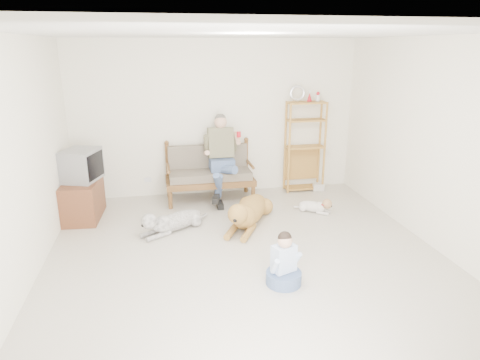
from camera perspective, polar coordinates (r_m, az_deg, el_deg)
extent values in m
plane|color=silver|center=(5.44, 1.13, -10.78)|extent=(5.50, 5.50, 0.00)
plane|color=white|center=(4.79, 1.33, 18.99)|extent=(5.50, 5.50, 0.00)
plane|color=white|center=(7.60, -3.16, 8.17)|extent=(5.00, 0.00, 5.00)
plane|color=white|center=(2.50, 14.87, -12.44)|extent=(5.00, 0.00, 5.00)
plane|color=white|center=(5.06, -27.66, 1.46)|extent=(0.00, 5.50, 5.50)
plane|color=white|center=(5.98, 25.43, 3.96)|extent=(0.00, 5.50, 5.50)
cube|color=brown|center=(7.39, -4.02, -0.08)|extent=(1.50, 0.71, 0.10)
cube|color=#6E6454|center=(7.36, -4.04, 0.78)|extent=(1.38, 0.61, 0.13)
cube|color=#6E6454|center=(7.53, -4.30, 3.01)|extent=(1.38, 0.13, 0.45)
cylinder|color=brown|center=(7.54, -4.39, 4.59)|extent=(1.40, 0.06, 0.05)
cylinder|color=brown|center=(7.13, -9.29, -2.64)|extent=(0.07, 0.07, 0.30)
cylinder|color=brown|center=(7.60, -9.57, 1.19)|extent=(0.07, 0.07, 0.95)
cylinder|color=brown|center=(7.29, 1.77, -1.96)|extent=(0.07, 0.07, 0.30)
cylinder|color=brown|center=(7.75, 0.83, 1.76)|extent=(0.07, 0.07, 0.95)
cube|color=#515F95|center=(7.33, -2.45, 2.16)|extent=(0.41, 0.39, 0.20)
cube|color=#736F50|center=(7.34, -2.61, 5.04)|extent=(0.43, 0.29, 0.53)
sphere|color=tan|center=(7.25, -2.61, 7.73)|extent=(0.21, 0.21, 0.21)
sphere|color=#55514B|center=(7.26, -2.64, 8.08)|extent=(0.19, 0.19, 0.19)
cylinder|color=red|center=(7.14, -0.17, 6.11)|extent=(0.07, 0.07, 0.09)
cube|color=#C1863C|center=(7.74, 8.90, 10.16)|extent=(0.69, 0.28, 0.03)
torus|color=silver|center=(7.66, 7.65, 11.39)|extent=(0.29, 0.05, 0.29)
cone|color=red|center=(7.75, 9.25, 10.86)|extent=(0.09, 0.09, 0.15)
cylinder|color=#C1863C|center=(7.66, 6.59, 4.09)|extent=(0.04, 0.04, 1.63)
cylinder|color=#C1863C|center=(7.90, 6.03, 4.51)|extent=(0.04, 0.04, 1.63)
cylinder|color=#C1863C|center=(7.88, 11.23, 4.25)|extent=(0.04, 0.04, 1.63)
cylinder|color=#C1863C|center=(8.11, 10.56, 4.66)|extent=(0.04, 0.04, 1.63)
cube|color=white|center=(8.09, 10.41, -0.89)|extent=(0.22, 0.18, 0.13)
cube|color=brown|center=(7.05, -20.19, -2.46)|extent=(0.56, 0.93, 0.60)
cube|color=brown|center=(6.89, -22.42, -3.17)|extent=(0.05, 0.40, 0.50)
cube|color=brown|center=(7.30, -21.79, -1.97)|extent=(0.05, 0.40, 0.50)
cube|color=gray|center=(6.94, -20.42, 1.88)|extent=(0.62, 0.69, 0.48)
cube|color=black|center=(6.83, -18.72, 1.83)|extent=(0.18, 0.47, 0.38)
cube|color=silver|center=(7.76, -12.20, 0.02)|extent=(0.12, 0.02, 0.08)
ellipsoid|color=#A47439|center=(6.53, 1.37, -4.05)|extent=(0.90, 1.20, 0.36)
sphere|color=#A47439|center=(6.21, 0.51, -4.96)|extent=(0.36, 0.36, 0.36)
sphere|color=#A47439|center=(5.90, -0.28, -4.57)|extent=(0.28, 0.28, 0.28)
ellipsoid|color=#A47439|center=(5.79, -0.66, -5.28)|extent=(0.21, 0.24, 0.11)
cylinder|color=#A47439|center=(7.08, 2.62, -3.23)|extent=(0.12, 0.46, 0.06)
ellipsoid|color=#A47439|center=(5.95, -1.12, -4.36)|extent=(0.10, 0.11, 0.14)
ellipsoid|color=#A47439|center=(5.90, 0.73, -4.57)|extent=(0.10, 0.11, 0.14)
ellipsoid|color=white|center=(6.34, -8.35, -5.40)|extent=(0.88, 0.71, 0.26)
sphere|color=white|center=(6.20, -10.30, -5.86)|extent=(0.26, 0.26, 0.26)
sphere|color=white|center=(6.06, -12.04, -5.41)|extent=(0.22, 0.22, 0.22)
ellipsoid|color=white|center=(6.02, -12.84, -5.84)|extent=(0.19, 0.17, 0.09)
cylinder|color=white|center=(6.61, -5.29, -5.05)|extent=(0.24, 0.30, 0.04)
ellipsoid|color=white|center=(6.13, -12.25, -5.15)|extent=(0.09, 0.08, 0.11)
ellipsoid|color=white|center=(6.01, -11.47, -5.57)|extent=(0.09, 0.08, 0.11)
ellipsoid|color=white|center=(7.03, 9.59, -3.49)|extent=(0.47, 0.43, 0.17)
sphere|color=white|center=(6.99, 10.62, -3.57)|extent=(0.17, 0.17, 0.17)
sphere|color=#A77C53|center=(6.94, 11.52, -3.14)|extent=(0.16, 0.16, 0.16)
ellipsoid|color=#A77C53|center=(6.93, 12.07, -3.35)|extent=(0.13, 0.12, 0.06)
cylinder|color=white|center=(7.12, 7.89, -3.60)|extent=(0.18, 0.08, 0.03)
cone|color=#A77C53|center=(6.88, 11.29, -2.89)|extent=(0.05, 0.05, 0.06)
cone|color=#A77C53|center=(6.98, 11.55, -2.61)|extent=(0.05, 0.05, 0.06)
torus|color=red|center=(6.95, 11.34, -3.20)|extent=(0.15, 0.15, 0.02)
cylinder|color=#515F95|center=(4.97, 5.84, -12.84)|extent=(0.40, 0.40, 0.15)
cube|color=silver|center=(4.87, 5.86, -10.32)|extent=(0.30, 0.25, 0.31)
sphere|color=tan|center=(4.75, 6.01, -8.08)|extent=(0.16, 0.16, 0.16)
sphere|color=black|center=(4.75, 5.99, -7.73)|extent=(0.16, 0.16, 0.16)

